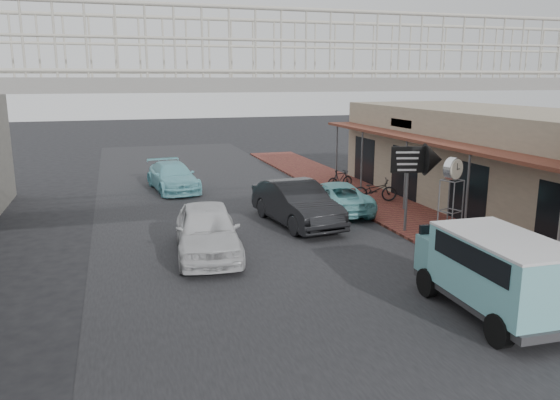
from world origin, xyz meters
TOP-DOWN VIEW (x-y plane):
  - ground at (0.00, 0.00)m, footprint 120.00×120.00m
  - road_strip at (0.00, 0.00)m, footprint 10.00×60.00m
  - sidewalk at (6.50, 3.00)m, footprint 3.00×40.00m
  - shophouse_row at (10.97, 4.00)m, footprint 7.20×18.00m
  - footbridge at (0.00, -4.00)m, footprint 16.40×2.40m
  - white_hatchback at (-1.56, 1.80)m, footprint 2.29×4.75m
  - dark_sedan at (2.14, 4.36)m, footprint 2.29×4.96m
  - angkot_curb at (4.20, 5.75)m, footprint 2.33×4.55m
  - angkot_far at (-1.50, 11.96)m, footprint 2.39×4.74m
  - angkot_van at (3.80, -4.42)m, footprint 1.90×3.96m
  - motorcycle_near at (6.42, 6.65)m, footprint 1.97×1.15m
  - motorcycle_far at (6.09, 9.61)m, footprint 1.53×0.80m
  - street_clock at (5.63, 0.04)m, footprint 0.73×0.70m
  - arrow_sign at (6.05, 1.95)m, footprint 1.82×1.20m

SIDE VIEW (x-z plane):
  - ground at x=0.00m, z-range 0.00..0.00m
  - road_strip at x=0.00m, z-range 0.00..0.01m
  - sidewalk at x=6.50m, z-range 0.00..0.10m
  - motorcycle_far at x=6.09m, z-range 0.10..0.99m
  - motorcycle_near at x=6.42m, z-range 0.10..1.08m
  - angkot_curb at x=4.20m, z-range 0.00..1.23m
  - angkot_far at x=-1.50m, z-range 0.00..1.32m
  - white_hatchback at x=-1.56m, z-range 0.00..1.56m
  - dark_sedan at x=2.14m, z-range 0.00..1.58m
  - angkot_van at x=3.80m, z-range 0.26..2.18m
  - shophouse_row at x=10.97m, z-range 0.01..4.01m
  - street_clock at x=5.63m, z-range 1.03..3.84m
  - arrow_sign at x=6.05m, z-range 1.03..4.04m
  - footbridge at x=0.00m, z-range 0.01..6.35m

